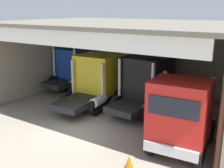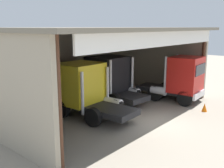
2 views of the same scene
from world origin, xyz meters
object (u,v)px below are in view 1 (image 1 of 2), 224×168
tool_cart (174,90)px  traffic_cone (129,162)px  truck_red_right_bay (181,115)px  truck_yellow_center_bay (96,79)px  truck_black_center_left_bay (145,83)px  oil_drum (190,94)px  truck_blue_yard_outside (75,67)px

tool_cart → traffic_cone: size_ratio=1.79×
truck_red_right_bay → tool_cart: bearing=-72.3°
tool_cart → traffic_cone: tool_cart is taller
truck_yellow_center_bay → traffic_cone: 8.07m
truck_black_center_left_bay → truck_yellow_center_bay: bearing=-164.0°
oil_drum → traffic_cone: 9.74m
truck_black_center_left_bay → tool_cart: truck_black_center_left_bay is taller
traffic_cone → oil_drum: bearing=93.3°
truck_yellow_center_bay → truck_red_right_bay: truck_red_right_bay is taller
truck_red_right_bay → tool_cart: size_ratio=4.99×
truck_yellow_center_bay → truck_red_right_bay: size_ratio=1.07×
truck_red_right_bay → tool_cart: truck_red_right_bay is taller
truck_black_center_left_bay → tool_cart: 4.08m
truck_red_right_bay → traffic_cone: truck_red_right_bay is taller
truck_blue_yard_outside → tool_cart: bearing=20.5°
oil_drum → traffic_cone: bearing=-86.7°
truck_yellow_center_bay → oil_drum: size_ratio=5.71×
oil_drum → tool_cart: size_ratio=0.93×
truck_red_right_bay → truck_yellow_center_bay: bearing=-28.9°
truck_black_center_left_bay → truck_red_right_bay: (3.58, -3.87, -0.08)m
truck_black_center_left_bay → truck_red_right_bay: truck_red_right_bay is taller
oil_drum → truck_blue_yard_outside: bearing=-168.1°
truck_blue_yard_outside → truck_yellow_center_bay: size_ratio=0.85×
truck_yellow_center_bay → traffic_cone: size_ratio=9.53×
truck_yellow_center_bay → truck_blue_yard_outside: bearing=145.4°
truck_blue_yard_outside → tool_cart: (7.51, 2.20, -1.24)m
truck_blue_yard_outside → truck_black_center_left_bay: 7.20m
truck_black_center_left_bay → traffic_cone: (2.36, -6.24, -1.55)m
truck_blue_yard_outside → traffic_cone: 12.33m
truck_yellow_center_bay → oil_drum: 6.72m
truck_blue_yard_outside → truck_black_center_left_bay: (7.01, -1.63, 0.09)m
truck_black_center_left_bay → traffic_cone: size_ratio=8.56×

